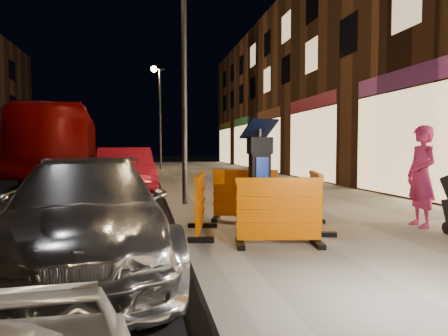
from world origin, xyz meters
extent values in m
plane|color=black|center=(0.00, 0.00, 0.00)|extent=(120.00, 120.00, 0.00)
cube|color=gray|center=(3.00, 0.00, 0.07)|extent=(6.00, 60.00, 0.15)
cube|color=slate|center=(0.00, 0.00, 0.07)|extent=(0.30, 60.00, 0.15)
cube|color=black|center=(1.11, -0.33, 0.99)|extent=(0.64, 0.64, 1.68)
cube|color=#E86600|center=(1.11, -1.28, 0.62)|extent=(1.26, 0.68, 0.94)
cube|color=#E86600|center=(1.11, 0.62, 0.62)|extent=(1.29, 0.83, 0.94)
cube|color=#E86600|center=(0.16, -0.33, 0.62)|extent=(0.74, 1.28, 0.94)
cube|color=#E86600|center=(2.06, -0.33, 0.62)|extent=(0.81, 1.29, 0.94)
imported|color=#AEAEB3|center=(-1.39, -1.16, 0.00)|extent=(2.35, 4.82, 1.35)
imported|color=#AA1226|center=(-1.28, 5.98, 0.00)|extent=(1.94, 4.62, 1.48)
imported|color=#960606|center=(-4.69, 14.64, 0.00)|extent=(3.88, 12.23, 3.35)
imported|color=#A42456|center=(3.89, -0.47, 1.01)|extent=(0.46, 0.65, 1.71)
cylinder|color=#3F3F44|center=(0.25, 3.00, 3.15)|extent=(0.12, 0.12, 6.00)
cylinder|color=#3F3F44|center=(0.25, 18.00, 3.15)|extent=(0.12, 0.12, 6.00)
camera|label=1|loc=(-0.66, -6.39, 1.49)|focal=32.00mm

